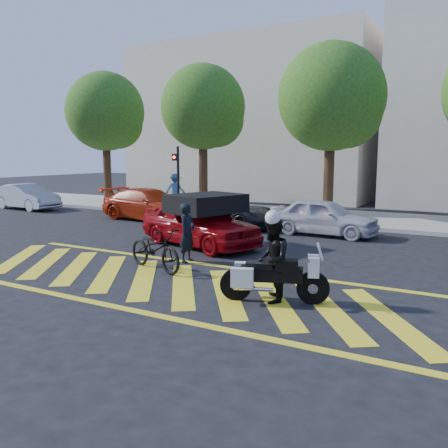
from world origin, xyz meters
The scene contains 18 objects.
ground centered at (0.00, 0.00, 0.00)m, with size 90.00×90.00×0.00m, color black.
sidewalk centered at (0.00, 12.00, 0.07)m, with size 60.00×5.00×0.15m, color #9E998E.
crosswalk centered at (-0.04, 0.00, 0.00)m, with size 12.33×4.00×0.01m.
building_left centered at (-8.00, 21.00, 5.00)m, with size 16.00×8.00×10.00m, color beige.
tree_far_left centered at (-12.87, 12.06, 5.05)m, with size 4.40×4.40×7.41m.
tree_left centered at (-6.37, 12.06, 4.99)m, with size 4.20×4.20×7.26m.
tree_center centered at (0.13, 12.06, 5.10)m, with size 4.60×4.60×7.56m.
signal_pole centered at (-6.50, 9.74, 1.92)m, with size 0.28×0.43×3.20m.
officer_bike centered at (-0.65, 1.89, 0.79)m, with size 0.58×0.38×1.58m, color black.
bicycle centered at (-0.87, 0.78, 0.53)m, with size 0.71×2.02×1.06m, color black.
police_motorcycle centered at (2.71, -0.13, 0.51)m, with size 2.05×1.07×0.94m.
officer_moto centered at (2.69, -0.12, 0.83)m, with size 0.81×0.63×1.67m, color black.
red_convertible centered at (-1.57, 3.93, 0.74)m, with size 1.76×4.36×1.49m, color #8F060B.
parked_far_left centered at (-14.67, 7.80, 0.65)m, with size 1.38×3.96×1.30m, color #ADB0B5.
parked_left centered at (-6.63, 7.80, 0.68)m, with size 1.91×4.69×1.36m, color #A9240A.
parked_mid_left centered at (-2.77, 7.80, 0.59)m, with size 1.97×4.27×1.19m, color black.
parked_mid_right centered at (1.17, 7.80, 0.65)m, with size 1.54×3.82×1.30m, color silver.
pedestrian_left centered at (-8.38, 12.19, 0.98)m, with size 1.08×0.62×1.66m, color #2E5581.
Camera 1 is at (6.33, -8.39, 2.88)m, focal length 38.00 mm.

